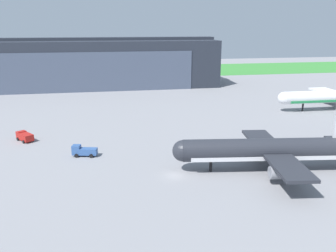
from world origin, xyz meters
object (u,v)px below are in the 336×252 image
object	(u,v)px
airliner_near_right	(270,150)
stair_truck	(25,136)
fuel_bowser	(84,151)
maintenance_hangar	(92,63)

from	to	relation	value
airliner_near_right	stair_truck	bearing A→B (deg)	150.60
airliner_near_right	fuel_bowser	size ratio (longest dim) A/B	6.73
fuel_bowser	stair_truck	bearing A→B (deg)	136.78
maintenance_hangar	airliner_near_right	bearing A→B (deg)	-72.19
maintenance_hangar	stair_truck	distance (m)	78.76
maintenance_hangar	airliner_near_right	distance (m)	109.53
stair_truck	fuel_bowser	world-z (taller)	fuel_bowser
maintenance_hangar	fuel_bowser	bearing A→B (deg)	-90.67
airliner_near_right	fuel_bowser	xyz separation A→B (m)	(-34.51, 14.18, -2.82)
maintenance_hangar	airliner_near_right	xyz separation A→B (m)	(33.45, -104.11, -6.13)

